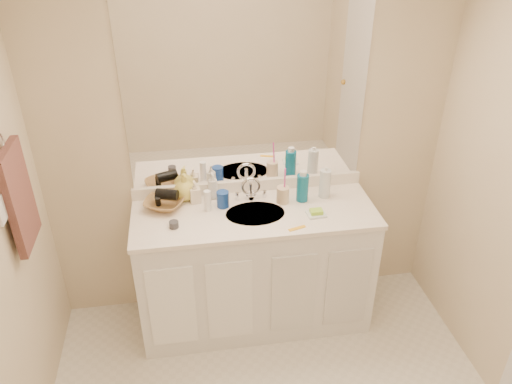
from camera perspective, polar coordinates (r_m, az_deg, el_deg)
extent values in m
cube|color=beige|center=(3.19, -0.93, 5.25)|extent=(2.60, 0.02, 2.40)
cube|color=white|center=(3.37, -0.14, -8.78)|extent=(1.50, 0.55, 0.85)
cube|color=white|center=(3.11, -0.15, -2.48)|extent=(1.52, 0.57, 0.03)
cube|color=white|center=(3.30, -0.86, 0.74)|extent=(1.52, 0.03, 0.08)
cylinder|color=silver|center=(3.09, -0.09, -2.63)|extent=(0.37, 0.37, 0.02)
cylinder|color=silver|center=(3.21, -0.60, 0.10)|extent=(0.02, 0.02, 0.11)
cube|color=white|center=(3.05, -0.97, 11.35)|extent=(1.48, 0.01, 1.20)
cylinder|color=navy|center=(3.13, -3.81, -0.83)|extent=(0.09, 0.09, 0.11)
cylinder|color=beige|center=(3.17, 3.08, -0.32)|extent=(0.08, 0.08, 0.11)
cylinder|color=#F340B5|center=(3.13, 3.31, 1.21)|extent=(0.02, 0.04, 0.20)
cylinder|color=#0B5E84|center=(3.19, 5.33, 0.48)|extent=(0.10, 0.10, 0.18)
cylinder|color=silver|center=(3.24, 7.88, 0.97)|extent=(0.07, 0.07, 0.19)
cube|color=white|center=(3.09, 6.89, -2.53)|extent=(0.12, 0.10, 0.01)
cube|color=#A0DF36|center=(3.08, 6.91, -2.25)|extent=(0.08, 0.05, 0.03)
cube|color=yellow|center=(2.96, 4.72, -4.15)|extent=(0.11, 0.05, 0.00)
cylinder|color=#333239|center=(2.99, -9.37, -3.68)|extent=(0.06, 0.06, 0.04)
cylinder|color=white|center=(3.10, -5.57, -0.99)|extent=(0.05, 0.05, 0.14)
imported|color=silver|center=(3.21, -4.98, 0.74)|extent=(0.08, 0.08, 0.18)
imported|color=#F6E6C8|center=(3.19, -7.01, 0.03)|extent=(0.08, 0.08, 0.15)
imported|color=#DBCD55|center=(3.22, -8.16, 0.59)|extent=(0.17, 0.17, 0.18)
imported|color=olive|center=(3.18, -10.39, -1.23)|extent=(0.32, 0.32, 0.06)
cylinder|color=black|center=(3.15, -10.13, -0.27)|extent=(0.15, 0.11, 0.07)
torus|color=silver|center=(2.68, -27.24, 4.91)|extent=(0.01, 0.11, 0.11)
cube|color=#432624|center=(2.80, -25.43, -0.57)|extent=(0.04, 0.32, 0.55)
cube|color=white|center=(2.62, -27.10, -1.89)|extent=(0.01, 0.08, 0.13)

